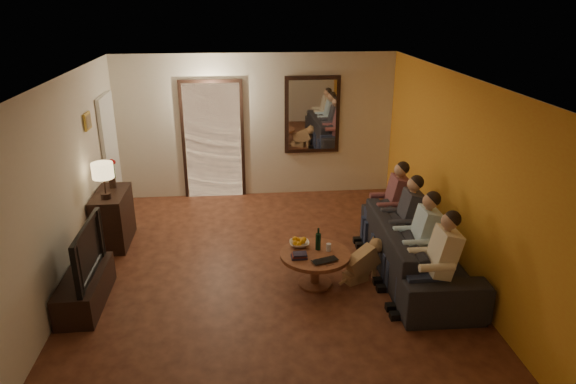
{
  "coord_description": "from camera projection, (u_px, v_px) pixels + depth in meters",
  "views": [
    {
      "loc": [
        -0.33,
        -6.1,
        3.53
      ],
      "look_at": [
        0.3,
        0.3,
        1.05
      ],
      "focal_mm": 32.0,
      "sensor_mm": 36.0,
      "label": 1
    }
  ],
  "objects": [
    {
      "name": "person_b",
      "position": [
        419.0,
        244.0,
        6.44
      ],
      "size": [
        0.6,
        0.4,
        1.2
      ],
      "primitive_type": null,
      "color": "tan",
      "rests_on": "sofa"
    },
    {
      "name": "ceiling",
      "position": [
        265.0,
        79.0,
        6.03
      ],
      "size": [
        5.0,
        6.0,
        0.01
      ],
      "primitive_type": "cube",
      "color": "white",
      "rests_on": "back_wall"
    },
    {
      "name": "dresser",
      "position": [
        113.0,
        218.0,
        7.67
      ],
      "size": [
        0.45,
        0.91,
        0.81
      ],
      "primitive_type": "cube",
      "color": "black",
      "rests_on": "floor"
    },
    {
      "name": "door_trim",
      "position": [
        213.0,
        141.0,
        9.28
      ],
      "size": [
        1.12,
        0.04,
        2.22
      ],
      "primitive_type": "cube",
      "color": "black",
      "rests_on": "floor"
    },
    {
      "name": "back_wall",
      "position": [
        257.0,
        126.0,
        9.29
      ],
      "size": [
        5.0,
        0.02,
        2.6
      ],
      "primitive_type": "cube",
      "color": "beige",
      "rests_on": "floor"
    },
    {
      "name": "right_wall",
      "position": [
        457.0,
        177.0,
        6.73
      ],
      "size": [
        0.02,
        6.0,
        2.6
      ],
      "primitive_type": "cube",
      "color": "beige",
      "rests_on": "floor"
    },
    {
      "name": "person_d",
      "position": [
        392.0,
        207.0,
        7.56
      ],
      "size": [
        0.6,
        0.4,
        1.2
      ],
      "primitive_type": null,
      "color": "tan",
      "rests_on": "sofa"
    },
    {
      "name": "tv_stand",
      "position": [
        85.0,
        289.0,
        6.21
      ],
      "size": [
        0.45,
        1.18,
        0.39
      ],
      "primitive_type": "cube",
      "color": "black",
      "rests_on": "floor"
    },
    {
      "name": "fridge_glimpse",
      "position": [
        227.0,
        149.0,
        9.37
      ],
      "size": [
        0.45,
        0.03,
        1.7
      ],
      "primitive_type": "cube",
      "color": "silver",
      "rests_on": "floor"
    },
    {
      "name": "flower_vase",
      "position": [
        111.0,
        174.0,
        7.65
      ],
      "size": [
        0.14,
        0.14,
        0.44
      ],
      "primitive_type": null,
      "color": "red",
      "rests_on": "dresser"
    },
    {
      "name": "sofa",
      "position": [
        417.0,
        249.0,
        6.81
      ],
      "size": [
        2.56,
        1.06,
        0.74
      ],
      "primitive_type": "imported",
      "rotation": [
        0.0,
        0.0,
        1.54
      ],
      "color": "black",
      "rests_on": "floor"
    },
    {
      "name": "left_wall",
      "position": [
        63.0,
        190.0,
        6.27
      ],
      "size": [
        0.02,
        6.0,
        2.6
      ],
      "primitive_type": "cube",
      "color": "beige",
      "rests_on": "floor"
    },
    {
      "name": "coffee_table",
      "position": [
        315.0,
        269.0,
        6.62
      ],
      "size": [
        1.02,
        1.02,
        0.45
      ],
      "primitive_type": "cylinder",
      "rotation": [
        0.0,
        0.0,
        -0.14
      ],
      "color": "brown",
      "rests_on": "floor"
    },
    {
      "name": "oranges",
      "position": [
        299.0,
        239.0,
        6.69
      ],
      "size": [
        0.2,
        0.2,
        0.08
      ],
      "primitive_type": null,
      "color": "orange",
      "rests_on": "bowl"
    },
    {
      "name": "mirror_glass",
      "position": [
        312.0,
        115.0,
        9.24
      ],
      "size": [
        0.86,
        0.02,
        1.26
      ],
      "primitive_type": "cube",
      "color": "white",
      "rests_on": "back_wall"
    },
    {
      "name": "wine_glass",
      "position": [
        329.0,
        247.0,
        6.58
      ],
      "size": [
        0.06,
        0.06,
        0.1
      ],
      "primitive_type": "cylinder",
      "color": "silver",
      "rests_on": "coffee_table"
    },
    {
      "name": "art_canvas",
      "position": [
        89.0,
        121.0,
        7.29
      ],
      "size": [
        0.01,
        0.22,
        0.18
      ],
      "primitive_type": "cube",
      "color": "brown",
      "rests_on": "left_wall"
    },
    {
      "name": "book_stack",
      "position": [
        299.0,
        255.0,
        6.41
      ],
      "size": [
        0.2,
        0.15,
        0.07
      ],
      "primitive_type": null,
      "color": "black",
      "rests_on": "coffee_table"
    },
    {
      "name": "front_wall",
      "position": [
        291.0,
        324.0,
        3.71
      ],
      "size": [
        5.0,
        0.02,
        2.6
      ],
      "primitive_type": "cube",
      "color": "beige",
      "rests_on": "floor"
    },
    {
      "name": "person_c",
      "position": [
        404.0,
        224.0,
        7.0
      ],
      "size": [
        0.6,
        0.4,
        1.2
      ],
      "primitive_type": null,
      "color": "tan",
      "rests_on": "sofa"
    },
    {
      "name": "tv",
      "position": [
        79.0,
        251.0,
        6.02
      ],
      "size": [
        1.12,
        0.15,
        0.64
      ],
      "primitive_type": "imported",
      "rotation": [
        0.0,
        0.0,
        1.57
      ],
      "color": "black",
      "rests_on": "tv_stand"
    },
    {
      "name": "wine_bottle",
      "position": [
        318.0,
        239.0,
        6.58
      ],
      "size": [
        0.07,
        0.07,
        0.31
      ],
      "primitive_type": null,
      "color": "black",
      "rests_on": "coffee_table"
    },
    {
      "name": "person_a",
      "position": [
        436.0,
        268.0,
        5.89
      ],
      "size": [
        0.6,
        0.4,
        1.2
      ],
      "primitive_type": null,
      "color": "tan",
      "rests_on": "sofa"
    },
    {
      "name": "framed_art",
      "position": [
        87.0,
        121.0,
        7.29
      ],
      "size": [
        0.03,
        0.28,
        0.24
      ],
      "primitive_type": "cube",
      "color": "#B28C33",
      "rests_on": "left_wall"
    },
    {
      "name": "mirror_frame",
      "position": [
        312.0,
        115.0,
        9.27
      ],
      "size": [
        1.0,
        0.05,
        1.4
      ],
      "primitive_type": "cube",
      "color": "black",
      "rests_on": "back_wall"
    },
    {
      "name": "floor",
      "position": [
        268.0,
        273.0,
        6.97
      ],
      "size": [
        5.0,
        6.0,
        0.01
      ],
      "primitive_type": "cube",
      "color": "#421C11",
      "rests_on": "ground"
    },
    {
      "name": "table_lamp",
      "position": [
        104.0,
        181.0,
        7.22
      ],
      "size": [
        0.3,
        0.3,
        0.54
      ],
      "primitive_type": null,
      "color": "beige",
      "rests_on": "dresser"
    },
    {
      "name": "kitchen_doorway",
      "position": [
        213.0,
        141.0,
        9.28
      ],
      "size": [
        1.0,
        0.06,
        2.1
      ],
      "primitive_type": "cube",
      "color": "#FFE0A5",
      "rests_on": "floor"
    },
    {
      "name": "laptop",
      "position": [
        327.0,
        263.0,
        6.28
      ],
      "size": [
        0.38,
        0.31,
        0.03
      ],
      "primitive_type": "imported",
      "rotation": [
        0.0,
        0.0,
        0.33
      ],
      "color": "black",
      "rests_on": "coffee_table"
    },
    {
      "name": "bowl",
      "position": [
        299.0,
        244.0,
        6.71
      ],
      "size": [
        0.26,
        0.26,
        0.06
      ],
      "primitive_type": "imported",
      "color": "white",
      "rests_on": "coffee_table"
    },
    {
      "name": "orange_accent",
      "position": [
        456.0,
        177.0,
        6.73
      ],
      "size": [
        0.01,
        6.0,
        2.6
      ],
      "primitive_type": "cube",
      "color": "orange",
      "rests_on": "right_wall"
    },
    {
      "name": "white_door",
      "position": [
        111.0,
        156.0,
        8.51
      ],
      "size": [
        0.06,
        0.85,
        2.04
      ],
      "primitive_type": "cube",
      "color": "white",
      "rests_on": "floor"
    },
    {
      "name": "dog",
      "position": [
        362.0,
        260.0,
        6.71
      ],
      "size": [
        0.61,
        0.45,
        0.56
      ],
      "primitive_type": null,
      "rotation": [
        0.0,
        0.0,
        0.42
      ],
      "color": "#AD7C50",
      "rests_on": "floor"
    }
  ]
}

